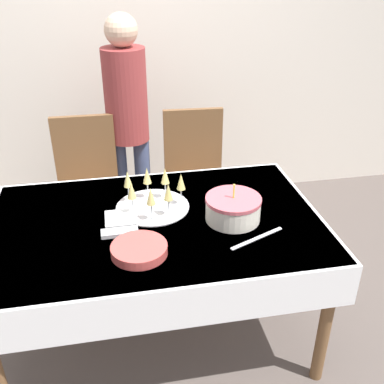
{
  "coord_description": "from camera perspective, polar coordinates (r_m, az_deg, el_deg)",
  "views": [
    {
      "loc": [
        -0.17,
        -1.85,
        1.91
      ],
      "look_at": [
        0.19,
        0.03,
        0.86
      ],
      "focal_mm": 42.0,
      "sensor_mm": 36.0,
      "label": 1
    }
  ],
  "objects": [
    {
      "name": "dining_chair_far_right",
      "position": [
        3.06,
        0.41,
        2.08
      ],
      "size": [
        0.44,
        0.44,
        0.98
      ],
      "color": "brown",
      "rests_on": "ground_plane"
    },
    {
      "name": "fork_pile",
      "position": [
        2.11,
        -9.17,
        -5.08
      ],
      "size": [
        0.17,
        0.06,
        0.02
      ],
      "color": "silver",
      "rests_on": "dining_table"
    },
    {
      "name": "plate_stack_main",
      "position": [
        1.96,
        -6.72,
        -7.27
      ],
      "size": [
        0.25,
        0.25,
        0.04
      ],
      "color": "#CC4C47",
      "rests_on": "dining_table"
    },
    {
      "name": "champagne_tray",
      "position": [
        2.26,
        -4.95,
        -0.28
      ],
      "size": [
        0.37,
        0.37,
        0.18
      ],
      "color": "silver",
      "rests_on": "dining_table"
    },
    {
      "name": "person_standing",
      "position": [
        3.04,
        -8.25,
        9.84
      ],
      "size": [
        0.28,
        0.28,
        1.57
      ],
      "color": "#3F4C72",
      "rests_on": "ground_plane"
    },
    {
      "name": "dining_table",
      "position": [
        2.25,
        -4.54,
        -5.82
      ],
      "size": [
        1.62,
        1.03,
        0.74
      ],
      "color": "white",
      "rests_on": "ground_plane"
    },
    {
      "name": "ground_plane",
      "position": [
        2.66,
        -4.0,
        -17.27
      ],
      "size": [
        12.0,
        12.0,
        0.0
      ],
      "primitive_type": "plane",
      "color": "#564C47"
    },
    {
      "name": "wall_back",
      "position": [
        3.51,
        -8.3,
        19.21
      ],
      "size": [
        8.0,
        0.05,
        2.7
      ],
      "color": "silver",
      "rests_on": "ground_plane"
    },
    {
      "name": "napkin_pile",
      "position": [
        2.22,
        -9.05,
        -3.3
      ],
      "size": [
        0.15,
        0.15,
        0.01
      ],
      "color": "white",
      "rests_on": "dining_table"
    },
    {
      "name": "birthday_cake",
      "position": [
        2.17,
        5.23,
        -2.1
      ],
      "size": [
        0.27,
        0.27,
        0.19
      ],
      "color": "silver",
      "rests_on": "dining_table"
    },
    {
      "name": "dining_chair_far_left",
      "position": [
        3.02,
        -13.09,
        0.89
      ],
      "size": [
        0.42,
        0.42,
        0.98
      ],
      "color": "brown",
      "rests_on": "ground_plane"
    },
    {
      "name": "cake_knife",
      "position": [
        2.07,
        8.25,
        -5.84
      ],
      "size": [
        0.28,
        0.14,
        0.0
      ],
      "color": "silver",
      "rests_on": "dining_table"
    }
  ]
}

